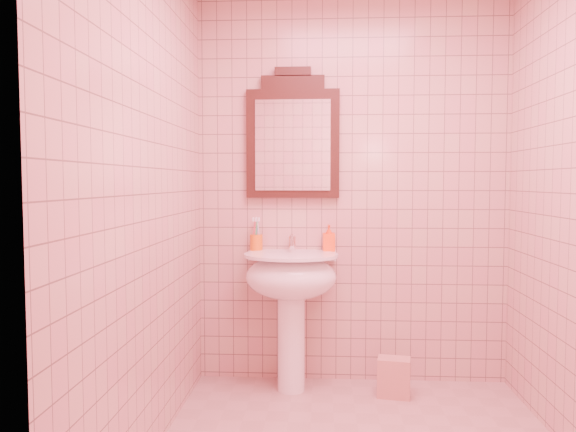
# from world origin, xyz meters

# --- Properties ---
(back_wall) EXTENTS (2.00, 0.02, 2.50)m
(back_wall) POSITION_xyz_m (0.00, 1.10, 1.25)
(back_wall) COLOR tan
(back_wall) RESTS_ON floor
(pedestal_sink) EXTENTS (0.58, 0.58, 0.86)m
(pedestal_sink) POSITION_xyz_m (-0.38, 0.87, 0.66)
(pedestal_sink) COLOR white
(pedestal_sink) RESTS_ON floor
(faucet) EXTENTS (0.04, 0.16, 0.11)m
(faucet) POSITION_xyz_m (-0.38, 1.01, 0.92)
(faucet) COLOR white
(faucet) RESTS_ON pedestal_sink
(mirror) EXTENTS (0.60, 0.06, 0.84)m
(mirror) POSITION_xyz_m (-0.38, 1.07, 1.59)
(mirror) COLOR black
(mirror) RESTS_ON back_wall
(toothbrush_cup) EXTENTS (0.08, 0.08, 0.19)m
(toothbrush_cup) POSITION_xyz_m (-0.62, 1.04, 0.92)
(toothbrush_cup) COLOR orange
(toothbrush_cup) RESTS_ON pedestal_sink
(soap_dispenser) EXTENTS (0.08, 0.08, 0.17)m
(soap_dispenser) POSITION_xyz_m (-0.15, 1.03, 0.95)
(soap_dispenser) COLOR #FF4B15
(soap_dispenser) RESTS_ON pedestal_sink
(towel) EXTENTS (0.21, 0.16, 0.24)m
(towel) POSITION_xyz_m (0.25, 0.81, 0.12)
(towel) COLOR tan
(towel) RESTS_ON floor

